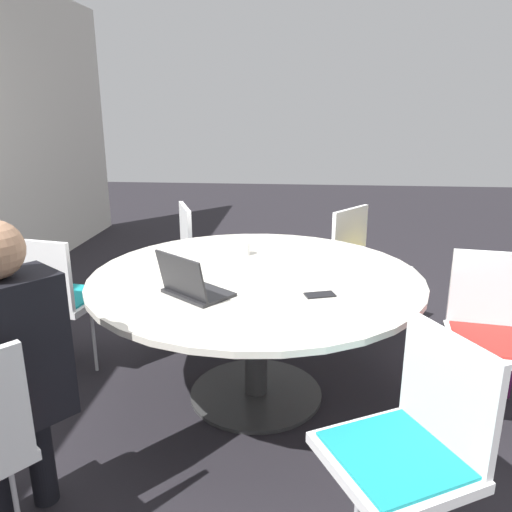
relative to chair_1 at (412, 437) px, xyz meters
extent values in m
plane|color=black|center=(1.04, 0.61, -0.53)|extent=(16.00, 16.00, 0.00)
cylinder|color=#333333|center=(1.04, 0.61, -0.52)|extent=(0.74, 0.74, 0.02)
cylinder|color=#333333|center=(1.04, 0.61, -0.17)|extent=(0.13, 0.13, 0.67)
cylinder|color=silver|center=(1.04, 0.61, 0.18)|extent=(1.74, 1.74, 0.03)
cylinder|color=silver|center=(-0.01, 1.42, -0.31)|extent=(0.02, 0.02, 0.43)
cube|color=white|center=(-0.03, 0.06, -0.07)|extent=(0.58, 0.58, 0.04)
cube|color=teal|center=(-0.03, 0.06, -0.05)|extent=(0.51, 0.51, 0.01)
cube|color=white|center=(0.06, -0.11, 0.15)|extent=(0.39, 0.22, 0.40)
cylinder|color=silver|center=(0.13, 0.14, -0.31)|extent=(0.02, 0.02, 0.43)
cube|color=white|center=(0.86, -0.58, -0.07)|extent=(0.48, 0.50, 0.04)
cube|color=red|center=(0.86, -0.58, -0.05)|extent=(0.42, 0.44, 0.01)
cube|color=white|center=(1.05, -0.61, 0.15)|extent=(0.09, 0.42, 0.40)
cylinder|color=silver|center=(0.89, -0.40, -0.31)|extent=(0.02, 0.02, 0.43)
cube|color=white|center=(1.99, -0.13, -0.07)|extent=(0.61, 0.60, 0.04)
cube|color=gold|center=(1.99, -0.13, -0.05)|extent=(0.53, 0.53, 0.01)
cube|color=white|center=(2.11, 0.03, 0.15)|extent=(0.35, 0.28, 0.40)
cylinder|color=silver|center=(2.13, -0.24, -0.31)|extent=(0.02, 0.02, 0.43)
cylinder|color=silver|center=(1.85, -0.02, -0.31)|extent=(0.02, 0.02, 0.43)
cube|color=white|center=(2.16, 1.05, -0.07)|extent=(0.56, 0.55, 0.04)
cube|color=teal|center=(2.16, 1.05, -0.05)|extent=(0.50, 0.49, 0.01)
cube|color=white|center=(2.09, 1.23, 0.15)|extent=(0.40, 0.18, 0.40)
cylinder|color=silver|center=(2.33, 1.12, -0.31)|extent=(0.02, 0.02, 0.43)
cylinder|color=silver|center=(1.99, 0.99, -0.31)|extent=(0.02, 0.02, 0.43)
cube|color=white|center=(1.25, 1.80, -0.07)|extent=(0.49, 0.51, 0.04)
cube|color=teal|center=(1.25, 1.80, -0.05)|extent=(0.43, 0.45, 0.01)
cube|color=white|center=(1.06, 1.83, 0.15)|extent=(0.10, 0.42, 0.40)
cylinder|color=silver|center=(1.28, 1.98, -0.31)|extent=(0.02, 0.02, 0.43)
cylinder|color=silver|center=(1.22, 1.62, -0.31)|extent=(0.02, 0.02, 0.43)
cylinder|color=black|center=(0.17, 1.41, -0.29)|extent=(0.10, 0.10, 0.47)
cube|color=black|center=(0.04, 1.39, 0.22)|extent=(0.42, 0.39, 0.55)
cube|color=#232326|center=(0.72, 0.86, 0.20)|extent=(0.35, 0.37, 0.02)
cube|color=#232326|center=(0.64, 0.92, 0.31)|extent=(0.23, 0.27, 0.20)
cube|color=black|center=(0.65, 0.91, 0.31)|extent=(0.20, 0.24, 0.17)
cylinder|color=white|center=(1.39, 0.72, 0.24)|extent=(0.08, 0.08, 0.08)
cube|color=black|center=(0.76, 0.29, 0.20)|extent=(0.11, 0.15, 0.01)
cube|color=#661E56|center=(1.30, -0.73, -0.39)|extent=(0.36, 0.16, 0.28)
camera|label=1|loc=(-1.44, 0.39, 1.05)|focal=35.00mm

